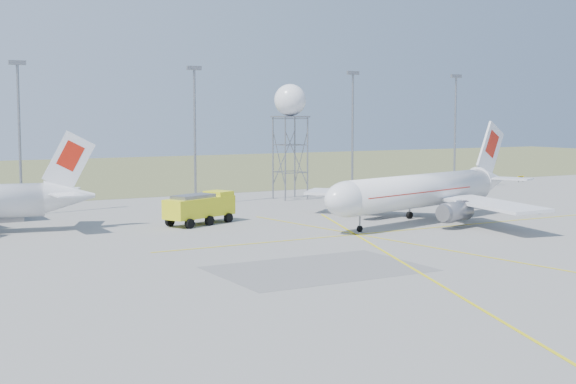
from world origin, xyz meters
TOP-DOWN VIEW (x-y plane):
  - grass_strip at (0.00, 140.00)m, footprint 400.00×120.00m
  - mast_a at (-35.00, 66.00)m, footprint 2.20×0.50m
  - mast_b at (-10.00, 66.00)m, footprint 2.20×0.50m
  - mast_c at (18.00, 66.00)m, footprint 2.20×0.50m
  - mast_d at (40.00, 66.00)m, footprint 2.20×0.50m
  - taxi_sign_near at (55.60, 72.00)m, footprint 1.60×0.17m
  - taxi_sign_far at (62.60, 72.00)m, footprint 1.60×0.17m
  - airliner_main at (7.34, 34.74)m, footprint 36.36×34.53m
  - radar_tower at (6.52, 66.61)m, footprint 5.03×5.03m
  - fire_truck at (-17.50, 46.56)m, footprint 10.12×6.68m

SIDE VIEW (x-z plane):
  - grass_strip at x=0.00m, z-range 0.00..0.03m
  - taxi_sign_near at x=55.60m, z-range 0.29..1.49m
  - taxi_sign_far at x=62.60m, z-range 0.29..1.49m
  - fire_truck at x=-17.50m, z-range -0.08..3.77m
  - airliner_main at x=7.34m, z-range -2.43..10.11m
  - radar_tower at x=6.52m, z-range 1.11..19.33m
  - mast_a at x=-35.00m, z-range 1.82..22.32m
  - mast_b at x=-10.00m, z-range 1.82..22.32m
  - mast_c at x=18.00m, z-range 1.82..22.32m
  - mast_d at x=40.00m, z-range 1.82..22.32m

